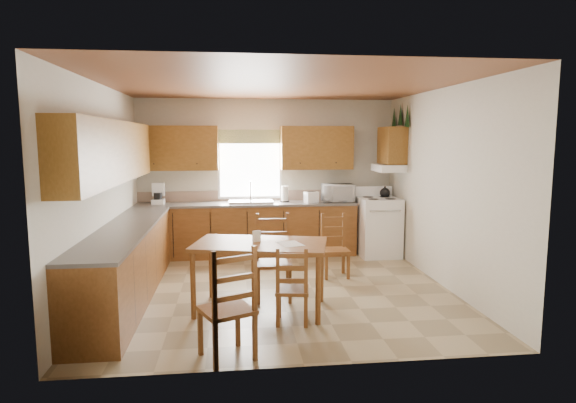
{
  "coord_description": "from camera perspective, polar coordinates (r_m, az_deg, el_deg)",
  "views": [
    {
      "loc": [
        -0.62,
        -6.26,
        2.02
      ],
      "look_at": [
        0.15,
        0.3,
        1.15
      ],
      "focal_mm": 30.0,
      "sensor_mm": 36.0,
      "label": 1
    }
  ],
  "objects": [
    {
      "name": "lower_cab_left",
      "position": [
        6.45,
        -18.53,
        -7.07
      ],
      "size": [
        0.6,
        3.6,
        0.88
      ],
      "primitive_type": "cube",
      "color": "brown",
      "rests_on": "floor"
    },
    {
      "name": "window_pane",
      "position": [
        8.49,
        -4.54,
        4.3
      ],
      "size": [
        1.05,
        0.01,
        1.1
      ],
      "primitive_type": "cube",
      "color": "white",
      "rests_on": "wall_back"
    },
    {
      "name": "wall_left",
      "position": [
        6.5,
        -21.18,
        1.09
      ],
      "size": [
        4.5,
        4.5,
        0.0
      ],
      "primitive_type": "plane",
      "color": "beige",
      "rests_on": "floor"
    },
    {
      "name": "counter_left",
      "position": [
        6.35,
        -18.7,
        -3.05
      ],
      "size": [
        0.63,
        3.6,
        0.04
      ],
      "primitive_type": "cube",
      "color": "#595450",
      "rests_on": "lower_cab_left"
    },
    {
      "name": "range_hood",
      "position": [
        8.35,
        11.84,
        3.91
      ],
      "size": [
        0.44,
        0.62,
        0.12
      ],
      "primitive_type": "cube",
      "color": "white",
      "rests_on": "wall_right"
    },
    {
      "name": "dining_table",
      "position": [
        5.73,
        -3.28,
        -8.85
      ],
      "size": [
        1.68,
        1.19,
        0.81
      ],
      "primitive_type": "cube",
      "rotation": [
        0.0,
        0.0,
        -0.23
      ],
      "color": "brown",
      "rests_on": "floor"
    },
    {
      "name": "upper_cab_stove",
      "position": [
        8.36,
        12.24,
        6.51
      ],
      "size": [
        0.33,
        0.62,
        0.62
      ],
      "primitive_type": "cube",
      "color": "brown",
      "rests_on": "wall_right"
    },
    {
      "name": "upper_cab_back_left",
      "position": [
        8.4,
        -13.11,
        6.18
      ],
      "size": [
        1.41,
        0.33,
        0.75
      ],
      "primitive_type": "cube",
      "color": "brown",
      "rests_on": "wall_back"
    },
    {
      "name": "coffeemaker",
      "position": [
        8.4,
        -15.14,
        0.86
      ],
      "size": [
        0.26,
        0.29,
        0.33
      ],
      "primitive_type": "cube",
      "rotation": [
        0.0,
        0.0,
        0.34
      ],
      "color": "white",
      "rests_on": "counter_back"
    },
    {
      "name": "table_paper",
      "position": [
        5.55,
        0.27,
        -5.03
      ],
      "size": [
        0.31,
        0.37,
        0.0
      ],
      "primitive_type": "cube",
      "rotation": [
        0.0,
        0.0,
        0.28
      ],
      "color": "white",
      "rests_on": "dining_table"
    },
    {
      "name": "chair_far_left",
      "position": [
        6.06,
        -1.74,
        -6.71
      ],
      "size": [
        0.46,
        0.44,
        1.06
      ],
      "primitive_type": "cube",
      "rotation": [
        0.0,
        0.0,
        -0.03
      ],
      "color": "brown",
      "rests_on": "floor"
    },
    {
      "name": "backsplash",
      "position": [
        8.56,
        -5.01,
        0.69
      ],
      "size": [
        3.75,
        0.01,
        0.18
      ],
      "primitive_type": "cube",
      "color": "gray",
      "rests_on": "counter_back"
    },
    {
      "name": "wall_right",
      "position": [
        6.92,
        17.86,
        1.59
      ],
      "size": [
        4.5,
        4.5,
        0.0
      ],
      "primitive_type": "plane",
      "color": "beige",
      "rests_on": "floor"
    },
    {
      "name": "chair_far_right",
      "position": [
        7.08,
        5.62,
        -5.29
      ],
      "size": [
        0.39,
        0.37,
        0.91
      ],
      "primitive_type": "cube",
      "rotation": [
        0.0,
        0.0,
        0.01
      ],
      "color": "brown",
      "rests_on": "floor"
    },
    {
      "name": "counter_back",
      "position": [
        8.29,
        -4.94,
        -0.3
      ],
      "size": [
        3.75,
        0.63,
        0.04
      ],
      "primitive_type": "cube",
      "color": "#595450",
      "rests_on": "lower_cab_back"
    },
    {
      "name": "window_valance",
      "position": [
        8.45,
        -4.57,
        7.68
      ],
      "size": [
        1.19,
        0.01,
        0.24
      ],
      "primitive_type": "cube",
      "color": "#40612D",
      "rests_on": "wall_back"
    },
    {
      "name": "paper_towel",
      "position": [
        8.36,
        -0.38,
        0.9
      ],
      "size": [
        0.16,
        0.16,
        0.28
      ],
      "primitive_type": "cylinder",
      "rotation": [
        0.0,
        0.0,
        0.39
      ],
      "color": "white",
      "rests_on": "counter_back"
    },
    {
      "name": "chair_near_left",
      "position": [
        5.34,
        0.51,
        -9.84
      ],
      "size": [
        0.41,
        0.39,
        0.86
      ],
      "primitive_type": "cube",
      "rotation": [
        0.0,
        0.0,
        2.99
      ],
      "color": "brown",
      "rests_on": "floor"
    },
    {
      "name": "toaster",
      "position": [
        8.31,
        2.79,
        0.52
      ],
      "size": [
        0.26,
        0.22,
        0.18
      ],
      "primitive_type": "cube",
      "rotation": [
        0.0,
        0.0,
        0.4
      ],
      "color": "white",
      "rests_on": "counter_back"
    },
    {
      "name": "window_frame",
      "position": [
        8.5,
        -4.54,
        4.3
      ],
      "size": [
        1.13,
        0.02,
        1.18
      ],
      "primitive_type": "cube",
      "color": "white",
      "rests_on": "wall_back"
    },
    {
      "name": "wall_back",
      "position": [
        8.56,
        -2.52,
        3.0
      ],
      "size": [
        4.5,
        4.5,
        0.0
      ],
      "primitive_type": "plane",
      "color": "beige",
      "rests_on": "floor"
    },
    {
      "name": "floor",
      "position": [
        6.6,
        -1.01,
        -10.3
      ],
      "size": [
        4.5,
        4.5,
        0.0
      ],
      "primitive_type": "plane",
      "color": "#988661",
      "rests_on": "ground"
    },
    {
      "name": "microwave",
      "position": [
        8.46,
        5.92,
        1.03
      ],
      "size": [
        0.51,
        0.37,
        0.3
      ],
      "primitive_type": "imported",
      "rotation": [
        0.0,
        0.0,
        -0.01
      ],
      "color": "white",
      "rests_on": "counter_back"
    },
    {
      "name": "ceiling",
      "position": [
        6.33,
        -1.06,
        13.68
      ],
      "size": [
        4.5,
        4.5,
        0.0
      ],
      "primitive_type": "plane",
      "color": "brown",
      "rests_on": "floor"
    },
    {
      "name": "sink_basin",
      "position": [
        8.28,
        -4.42,
        -0.01
      ],
      "size": [
        0.75,
        0.45,
        0.04
      ],
      "primitive_type": "cube",
      "color": "silver",
      "rests_on": "counter_back"
    },
    {
      "name": "upper_cab_left",
      "position": [
        6.28,
        -20.28,
        5.54
      ],
      "size": [
        0.33,
        3.6,
        0.75
      ],
      "primitive_type": "cube",
      "color": "brown",
      "rests_on": "wall_left"
    },
    {
      "name": "table_card",
      "position": [
        5.66,
        -3.75,
        -4.13
      ],
      "size": [
        0.1,
        0.06,
        0.13
      ],
      "primitive_type": "cube",
      "rotation": [
        0.0,
        0.0,
        0.43
      ],
      "color": "white",
      "rests_on": "dining_table"
    },
    {
      "name": "chair_near_right",
      "position": [
        4.52,
        -7.27,
        -11.79
      ],
      "size": [
        0.58,
        0.57,
        1.06
      ],
      "primitive_type": "cube",
      "rotation": [
        0.0,
        0.0,
        3.57
      ],
      "color": "brown",
      "rests_on": "floor"
    },
    {
      "name": "upper_cab_back_right",
      "position": [
        8.47,
        3.4,
        6.37
      ],
      "size": [
        1.25,
        0.33,
        0.75
      ],
      "primitive_type": "cube",
      "color": "brown",
      "rests_on": "wall_back"
    },
    {
      "name": "wall_front",
      "position": [
        4.11,
        2.06,
        -1.86
      ],
      "size": [
        4.5,
        4.5,
        0.0
      ],
      "primitive_type": "plane",
      "color": "beige",
      "rests_on": "floor"
    },
    {
      "name": "pine_decal_c",
      "position": [
        8.71,
        12.46,
        9.69
      ],
      "size": [
        0.22,
        0.22,
        0.36
      ],
      "primitive_type": "cone",
      "color": "black",
      "rests_on": "wall_right"
    },
    {
      "name": "stove",
      "position": [
        8.45,
        10.65,
        -3.05
      ],
      "size": [
        0.67,
        0.69,
        0.99
      ],
      "primitive_type": "cube",
      "rotation": [
        0.0,
        0.0,
        0.01
      ],
      "color": "white",
      "rests_on": "floor"
    },
    {
      "name": "lower_cab_back",
      "position": [
        8.36,
        -4.9,
        -3.42
      ],
      "size": [
        3.75,
        0.6,
        0.88
      ],
      "primitive_type": "cube",
      "color": "brown",
      "rests_on": "floor"
    },
    {
      "name": "pine_decal_b",
      "position": [
        8.41,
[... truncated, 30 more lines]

